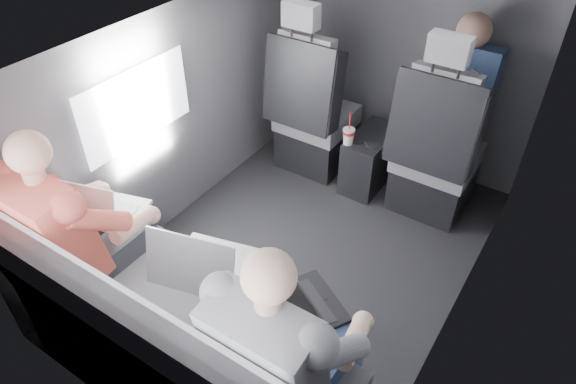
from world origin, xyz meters
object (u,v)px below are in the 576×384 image
Objects in this scene: front_seat_left at (313,119)px; center_console at (370,159)px; laptop_white at (104,208)px; laptop_black at (306,305)px; soda_cup at (349,136)px; passenger_rear_left at (82,233)px; rear_bench at (175,351)px; passenger_rear_right at (288,351)px; front_seat_right at (435,159)px; passenger_front_right at (460,92)px; laptop_silver at (209,264)px.

center_console is at bearing 5.07° from front_seat_left.
laptop_white is 1.14m from laptop_black.
laptop_white is (-0.57, -1.49, 0.17)m from soda_cup.
soda_cup reaches higher than center_console.
passenger_rear_left is at bearing -168.95° from laptop_black.
soda_cup is (-0.09, -0.19, 0.26)m from center_console.
rear_bench is 0.62m from passenger_rear_right.
soda_cup is (-0.54, -0.15, 0.06)m from front_seat_right.
passenger_front_right is at bearing 16.00° from front_seat_left.
soda_cup is at bearing -143.24° from passenger_front_right.
laptop_silver is 0.37× the size of passenger_rear_left.
laptop_black is (0.47, -1.63, 0.43)m from center_console.
rear_bench is at bearing -92.77° from laptop_silver.
front_seat_left reaches higher than passenger_rear_right.
laptop_silver is at bearing 87.23° from rear_bench.
passenger_front_right reaches higher than laptop_white.
laptop_white is at bearing -111.63° from center_console.
front_seat_left is 5.22× the size of soda_cup.
front_seat_right is 1.96m from rear_bench.
passenger_rear_right is (0.52, -0.16, -0.02)m from laptop_silver.
front_seat_left reaches higher than rear_bench.
passenger_rear_left is (-0.52, -1.66, 0.17)m from soda_cup.
passenger_rear_right is at bearing -61.58° from front_seat_left.
passenger_rear_left is (-1.08, -0.21, 0.00)m from laptop_black.
center_console is 0.74m from passenger_front_right.
front_seat_right reaches higher than passenger_rear_left.
front_seat_right is at bearing -5.07° from center_console.
rear_bench reaches higher than soda_cup.
passenger_rear_right is at bearing 0.02° from passenger_rear_left.
front_seat_left reaches higher than laptop_silver.
rear_bench is 0.42m from laptop_silver.
center_console is 0.40× the size of passenger_rear_right.
laptop_white is 0.82× the size of laptop_silver.
center_console is 1.74m from laptop_silver.
soda_cup is at bearing 92.98° from rear_bench.
passenger_rear_left reaches higher than laptop_silver.
laptop_white is at bearing -178.08° from laptop_black.
laptop_silver reaches higher than laptop_black.
laptop_silver is (0.10, -1.50, 0.18)m from soda_cup.
front_seat_left is at bearing -164.00° from passenger_front_right.
passenger_front_right is at bearing 59.51° from laptop_white.
soda_cup is at bearing 93.97° from laptop_silver.
front_seat_left is 0.49m from center_console.
soda_cup is at bearing 110.45° from passenger_rear_right.
laptop_silver is 0.46m from laptop_black.
front_seat_right is 1.55× the size of passenger_front_right.
rear_bench is 1.96× the size of passenger_front_right.
passenger_rear_right is at bearing -74.05° from center_console.
front_seat_left is 1.66m from laptop_white.
passenger_front_right is at bearing 25.87° from center_console.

